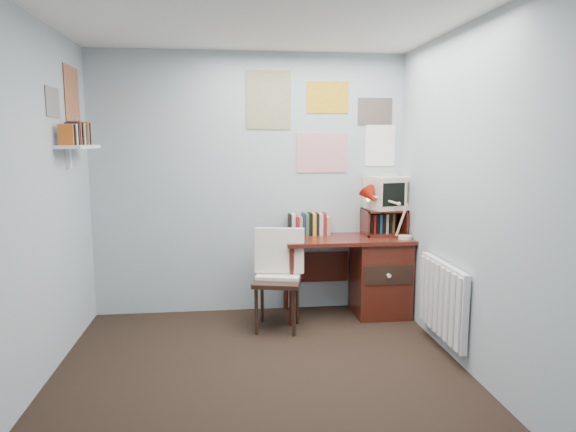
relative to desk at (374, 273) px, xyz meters
name	(u,v)px	position (x,y,z in m)	size (l,w,h in m)	color
ground	(264,394)	(-1.17, -1.48, -0.41)	(3.50, 3.50, 0.00)	black
back_wall	(250,184)	(-1.17, 0.27, 0.84)	(3.00, 0.02, 2.50)	#A0B2B7
left_wall	(12,211)	(-2.67, -1.48, 0.84)	(0.02, 3.50, 2.50)	#A0B2B7
right_wall	(488,204)	(0.33, -1.48, 0.84)	(0.02, 3.50, 2.50)	#A0B2B7
desk	(374,273)	(0.00, 0.00, 0.00)	(1.20, 0.55, 0.76)	#4F1B12
desk_chair	(277,282)	(-0.97, -0.30, 0.03)	(0.44, 0.42, 0.87)	black
desk_lamp	(405,216)	(0.24, -0.14, 0.57)	(0.31, 0.26, 0.44)	#AA190B
tv_riser	(384,222)	(0.12, 0.11, 0.48)	(0.40, 0.30, 0.25)	#4F1B12
crt_tv	(388,191)	(0.16, 0.13, 0.78)	(0.36, 0.33, 0.34)	beige
book_row	(319,223)	(-0.51, 0.18, 0.46)	(0.60, 0.14, 0.22)	#4F1B12
radiator	(443,300)	(0.29, -0.93, 0.01)	(0.09, 0.80, 0.60)	white
wall_shelf	(78,147)	(-2.57, -0.38, 1.21)	(0.20, 0.62, 0.24)	white
posters_back	(322,122)	(-0.47, 0.26, 1.44)	(1.20, 0.01, 0.90)	white
posters_left	(63,98)	(-2.67, -0.38, 1.59)	(0.01, 0.70, 0.60)	white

